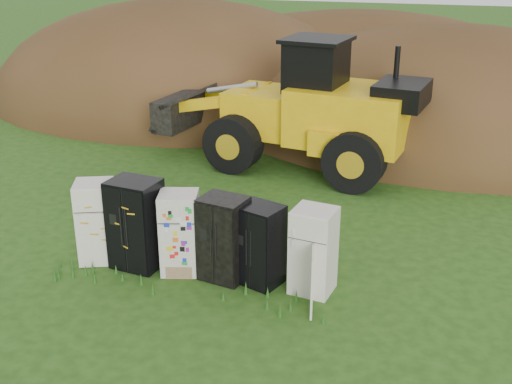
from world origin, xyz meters
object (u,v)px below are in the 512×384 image
(fridge_black_side, at_px, (136,224))
(wheel_loader, at_px, (284,102))
(fridge_leftmost, at_px, (97,222))
(fridge_sticker, at_px, (180,233))
(fridge_dark_mid, at_px, (224,238))
(fridge_black_right, at_px, (260,245))
(fridge_open_door, at_px, (313,251))

(fridge_black_side, xyz_separation_m, wheel_loader, (1.45, 7.32, 1.00))
(fridge_leftmost, bearing_deg, fridge_black_side, -22.06)
(fridge_leftmost, bearing_deg, fridge_sticker, -21.24)
(fridge_dark_mid, height_order, wheel_loader, wheel_loader)
(fridge_black_side, distance_m, fridge_dark_mid, 1.96)
(fridge_dark_mid, xyz_separation_m, fridge_black_right, (0.77, 0.00, -0.04))
(fridge_open_door, bearing_deg, fridge_sticker, -171.38)
(fridge_sticker, bearing_deg, fridge_dark_mid, -15.47)
(fridge_black_right, height_order, wheel_loader, wheel_loader)
(wheel_loader, bearing_deg, fridge_sticker, -84.37)
(fridge_leftmost, distance_m, wheel_loader, 7.77)
(fridge_leftmost, xyz_separation_m, fridge_sticker, (1.93, 0.00, -0.02))
(fridge_black_side, distance_m, wheel_loader, 7.53)
(fridge_black_side, bearing_deg, fridge_open_door, 7.80)
(fridge_dark_mid, relative_size, fridge_open_door, 1.01)
(fridge_leftmost, bearing_deg, fridge_dark_mid, -21.45)
(fridge_dark_mid, distance_m, fridge_black_right, 0.77)
(fridge_black_right, bearing_deg, fridge_dark_mid, -159.51)
(wheel_loader, bearing_deg, fridge_dark_mid, -76.78)
(fridge_leftmost, height_order, fridge_dark_mid, fridge_leftmost)
(fridge_open_door, bearing_deg, fridge_dark_mid, -171.42)
(fridge_dark_mid, bearing_deg, fridge_black_side, -168.08)
(fridge_black_side, bearing_deg, fridge_black_right, 8.26)
(fridge_black_side, bearing_deg, fridge_leftmost, -172.70)
(fridge_leftmost, distance_m, fridge_black_right, 3.67)
(fridge_black_side, bearing_deg, fridge_dark_mid, 8.21)
(fridge_black_side, distance_m, fridge_open_door, 3.83)
(fridge_black_side, relative_size, fridge_black_right, 1.15)
(fridge_black_side, xyz_separation_m, fridge_black_right, (2.73, 0.01, -0.13))
(fridge_sticker, relative_size, wheel_loader, 0.22)
(fridge_black_side, xyz_separation_m, fridge_dark_mid, (1.95, 0.00, -0.09))
(fridge_black_side, relative_size, fridge_dark_mid, 1.10)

